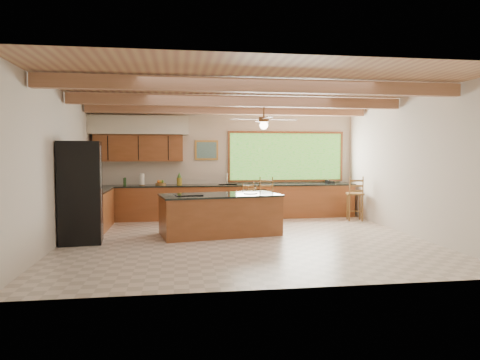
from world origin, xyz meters
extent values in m
plane|color=beige|center=(0.00, 0.00, 0.00)|extent=(7.20, 7.20, 0.00)
cube|color=beige|center=(0.00, 3.25, 1.50)|extent=(7.20, 0.04, 3.00)
cube|color=beige|center=(0.00, -3.25, 1.50)|extent=(7.20, 0.04, 3.00)
cube|color=beige|center=(-3.60, 0.00, 1.50)|extent=(0.04, 6.50, 3.00)
cube|color=beige|center=(3.60, 0.00, 1.50)|extent=(0.04, 6.50, 3.00)
cube|color=#A37C51|center=(0.00, 0.00, 3.00)|extent=(7.20, 6.50, 0.04)
cube|color=#A16B50|center=(0.00, -1.60, 2.86)|extent=(7.10, 0.15, 0.22)
cube|color=#A16B50|center=(0.00, 0.50, 2.86)|extent=(7.10, 0.15, 0.22)
cube|color=#A16B50|center=(0.00, 2.30, 2.86)|extent=(7.10, 0.15, 0.22)
cube|color=brown|center=(-2.35, 3.06, 1.90)|extent=(2.30, 0.35, 0.70)
cube|color=beige|center=(-2.35, 2.99, 2.50)|extent=(2.60, 0.50, 0.48)
cylinder|color=#FFEABF|center=(-3.05, 2.99, 2.27)|extent=(0.10, 0.10, 0.01)
cylinder|color=#FFEABF|center=(-1.65, 2.99, 2.27)|extent=(0.10, 0.10, 0.01)
cube|color=#76BA42|center=(1.70, 3.22, 1.67)|extent=(3.20, 0.04, 1.30)
cube|color=#B27E36|center=(-0.55, 3.22, 1.85)|extent=(0.64, 0.03, 0.54)
cube|color=#39674D|center=(-0.55, 3.20, 1.85)|extent=(0.54, 0.01, 0.44)
cube|color=brown|center=(0.00, 2.91, 0.44)|extent=(7.00, 0.65, 0.88)
cube|color=black|center=(0.00, 2.91, 0.90)|extent=(7.04, 0.69, 0.04)
cube|color=brown|center=(-3.26, 1.35, 0.44)|extent=(0.65, 2.35, 0.88)
cube|color=black|center=(-3.26, 1.35, 0.90)|extent=(0.69, 2.39, 0.04)
cube|color=black|center=(0.70, 2.58, 0.42)|extent=(0.60, 0.02, 0.78)
cube|color=silver|center=(0.00, 2.91, 0.91)|extent=(0.50, 0.38, 0.03)
cylinder|color=silver|center=(0.00, 3.11, 1.07)|extent=(0.03, 0.03, 0.30)
cylinder|color=silver|center=(0.00, 3.01, 1.20)|extent=(0.03, 0.20, 0.03)
cylinder|color=white|center=(-2.27, 2.95, 1.08)|extent=(0.13, 0.13, 0.31)
cylinder|color=#21461C|center=(-2.72, 3.05, 1.02)|extent=(0.06, 0.06, 0.20)
cylinder|color=#21461C|center=(-2.73, 2.97, 1.01)|extent=(0.05, 0.05, 0.19)
cube|color=black|center=(2.90, 2.95, 0.97)|extent=(0.25, 0.22, 0.10)
cube|color=brown|center=(-0.44, 0.60, 0.42)|extent=(2.64, 1.56, 0.84)
cube|color=black|center=(-0.44, 0.60, 0.86)|extent=(2.68, 1.60, 0.04)
cube|color=black|center=(-1.12, 0.48, 0.89)|extent=(0.62, 0.53, 0.02)
cylinder|color=white|center=(0.24, 0.66, 0.88)|extent=(0.30, 0.30, 0.02)
cube|color=black|center=(-3.22, 0.14, 1.00)|extent=(0.85, 0.83, 1.99)
cube|color=silver|center=(-2.83, 0.14, 1.00)|extent=(0.03, 0.06, 1.83)
cube|color=brown|center=(0.48, 2.29, 0.57)|extent=(0.44, 0.44, 0.04)
cylinder|color=brown|center=(0.35, 2.15, 0.28)|extent=(0.03, 0.03, 0.55)
cylinder|color=brown|center=(0.62, 2.15, 0.28)|extent=(0.03, 0.03, 0.55)
cylinder|color=brown|center=(0.35, 2.42, 0.28)|extent=(0.03, 0.03, 0.55)
cylinder|color=brown|center=(0.62, 2.42, 0.28)|extent=(0.03, 0.03, 0.55)
cube|color=brown|center=(0.43, 2.43, 0.61)|extent=(0.41, 0.41, 0.04)
cylinder|color=brown|center=(0.29, 2.29, 0.30)|extent=(0.03, 0.03, 0.59)
cylinder|color=brown|center=(0.58, 2.29, 0.30)|extent=(0.03, 0.03, 0.59)
cylinder|color=brown|center=(0.29, 2.58, 0.30)|extent=(0.03, 0.03, 0.59)
cylinder|color=brown|center=(0.58, 2.58, 0.30)|extent=(0.03, 0.03, 0.59)
cube|color=brown|center=(0.95, 2.45, 0.70)|extent=(0.46, 0.46, 0.04)
cylinder|color=brown|center=(0.79, 2.29, 0.34)|extent=(0.04, 0.04, 0.68)
cylinder|color=brown|center=(1.11, 2.29, 0.34)|extent=(0.04, 0.04, 0.68)
cylinder|color=brown|center=(0.79, 2.61, 0.34)|extent=(0.04, 0.04, 0.68)
cylinder|color=brown|center=(1.11, 2.61, 0.34)|extent=(0.04, 0.04, 0.68)
cube|color=brown|center=(3.26, 2.06, 0.70)|extent=(0.50, 0.50, 0.04)
cylinder|color=brown|center=(3.10, 1.89, 0.34)|extent=(0.04, 0.04, 0.68)
cylinder|color=brown|center=(3.43, 1.89, 0.34)|extent=(0.04, 0.04, 0.68)
cylinder|color=brown|center=(3.10, 2.22, 0.34)|extent=(0.04, 0.04, 0.68)
cylinder|color=brown|center=(3.43, 2.22, 0.34)|extent=(0.04, 0.04, 0.68)
camera|label=1|loc=(-1.33, -8.55, 1.75)|focal=32.00mm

